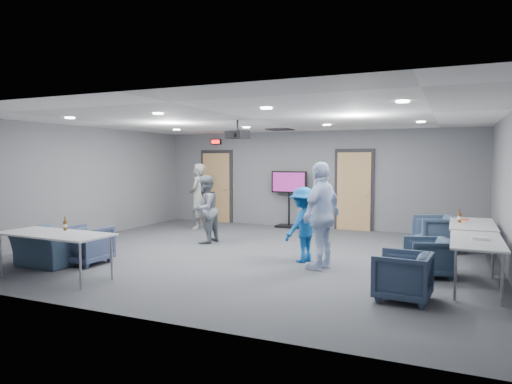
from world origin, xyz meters
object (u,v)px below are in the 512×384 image
at_px(table_right_a, 472,226).
at_px(person_c, 322,216).
at_px(chair_front_b, 48,247).
at_px(table_front_left, 55,236).
at_px(bottle_right, 459,218).
at_px(person_a, 197,196).
at_px(person_d, 303,225).
at_px(projector, 237,135).
at_px(chair_front_a, 86,245).
at_px(chair_right_c, 402,276).
at_px(person_b, 205,209).
at_px(bottle_front, 65,225).
at_px(table_right_b, 477,243).
at_px(chair_right_a, 436,233).
at_px(chair_right_b, 428,257).
at_px(tv_stand, 289,196).

bearing_deg(table_right_a, person_c, 123.59).
xyz_separation_m(chair_front_b, table_front_left, (0.84, -0.60, 0.35)).
bearing_deg(bottle_right, person_a, 166.45).
bearing_deg(person_d, projector, -77.39).
bearing_deg(chair_front_a, chair_right_c, -179.32).
height_order(person_a, person_b, person_a).
distance_m(person_a, table_right_a, 7.01).
xyz_separation_m(bottle_front, bottle_right, (6.00, 3.65, 0.01)).
xyz_separation_m(chair_right_c, projector, (-3.39, 1.90, 2.07)).
height_order(chair_front_a, bottle_front, bottle_front).
height_order(person_c, projector, projector).
bearing_deg(table_front_left, bottle_right, 35.26).
distance_m(chair_front_b, projector, 4.10).
distance_m(person_a, chair_front_a, 4.59).
distance_m(chair_front_a, table_right_a, 7.11).
bearing_deg(table_right_b, table_front_left, 108.20).
bearing_deg(chair_right_a, chair_right_c, -24.15).
bearing_deg(table_front_left, person_a, 98.61).
height_order(person_a, table_right_b, person_a).
bearing_deg(chair_right_b, person_b, -121.99).
bearing_deg(person_a, chair_right_a, 69.01).
bearing_deg(bottle_right, bottle_front, -148.67).
distance_m(person_c, chair_right_a, 3.08).
distance_m(chair_right_a, chair_right_b, 2.26).
height_order(table_right_a, table_front_left, same).
xyz_separation_m(chair_front_a, bottle_front, (0.24, -0.70, 0.46)).
xyz_separation_m(chair_right_a, tv_stand, (-3.93, 1.97, 0.53)).
distance_m(person_d, bottle_right, 2.92).
bearing_deg(projector, chair_right_b, 6.01).
bearing_deg(chair_right_a, chair_front_a, -76.62).
height_order(chair_right_c, chair_front_b, chair_front_b).
distance_m(table_right_b, bottle_front, 6.47).
height_order(person_c, chair_front_b, person_c).
bearing_deg(chair_right_b, chair_right_c, -27.96).
xyz_separation_m(person_c, tv_stand, (-2.16, 4.43, -0.03)).
relative_size(person_a, chair_right_c, 2.48).
distance_m(chair_right_a, table_front_left, 7.30).
bearing_deg(person_b, chair_right_c, 63.33).
height_order(person_b, table_front_left, person_b).
bearing_deg(table_right_a, person_d, 112.81).
bearing_deg(person_d, bottle_right, 134.66).
bearing_deg(chair_front_b, chair_front_a, -145.94).
relative_size(chair_right_a, projector, 1.82).
relative_size(person_d, bottle_front, 6.09).
relative_size(person_c, table_right_b, 1.09).
relative_size(table_right_a, tv_stand, 1.16).
bearing_deg(projector, table_right_a, 25.44).
height_order(table_front_left, tv_stand, tv_stand).
xyz_separation_m(chair_front_a, tv_stand, (1.88, 5.78, 0.55)).
height_order(person_a, bottle_front, person_a).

